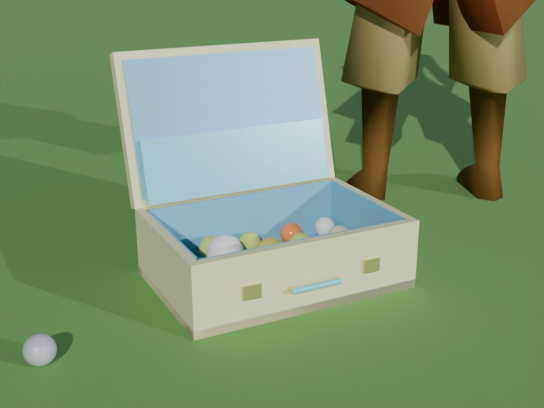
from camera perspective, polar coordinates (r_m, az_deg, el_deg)
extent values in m
plane|color=#215114|center=(1.62, 5.91, -7.50)|extent=(60.00, 60.00, 0.00)
sphere|color=teal|center=(1.45, -17.09, -10.45)|extent=(0.06, 0.06, 0.06)
cube|color=#D8CB74|center=(1.72, 0.16, -5.42)|extent=(0.62, 0.53, 0.02)
cube|color=#D8CB74|center=(1.56, 2.93, -5.40)|extent=(0.49, 0.22, 0.16)
cube|color=#D8CB74|center=(1.83, -2.19, -1.51)|extent=(0.49, 0.22, 0.16)
cube|color=#D8CB74|center=(1.60, -7.94, -4.85)|extent=(0.14, 0.29, 0.16)
cube|color=#D8CB74|center=(1.81, 7.30, -1.87)|extent=(0.14, 0.29, 0.16)
cube|color=teal|center=(1.71, 0.16, -5.05)|extent=(0.57, 0.48, 0.01)
cube|color=teal|center=(1.56, 2.71, -4.92)|extent=(0.45, 0.19, 0.14)
cube|color=teal|center=(1.81, -2.03, -1.35)|extent=(0.45, 0.19, 0.14)
cube|color=teal|center=(1.60, -7.55, -4.46)|extent=(0.13, 0.29, 0.14)
cube|color=teal|center=(1.80, 6.99, -1.66)|extent=(0.13, 0.29, 0.14)
cube|color=#D8CB74|center=(1.82, -3.24, 6.37)|extent=(0.53, 0.32, 0.34)
cube|color=teal|center=(1.80, -3.03, 6.41)|extent=(0.48, 0.27, 0.30)
cube|color=#38AEB8|center=(1.79, -2.53, 3.33)|extent=(0.45, 0.23, 0.15)
cube|color=#F2C659|center=(1.49, -1.53, -6.62)|extent=(0.04, 0.02, 0.03)
cube|color=#F2C659|center=(1.61, 7.48, -4.60)|extent=(0.04, 0.02, 0.03)
cylinder|color=#38AEB8|center=(1.54, 3.38, -6.20)|extent=(0.11, 0.06, 0.01)
cube|color=#F2C659|center=(1.52, 1.54, -6.49)|extent=(0.02, 0.02, 0.01)
cube|color=#F2C659|center=(1.57, 4.92, -5.71)|extent=(0.02, 0.02, 0.01)
sphere|color=#B69818|center=(1.54, -4.68, -6.80)|extent=(0.06, 0.06, 0.06)
sphere|color=silver|center=(1.56, -1.17, -5.94)|extent=(0.08, 0.08, 0.08)
sphere|color=beige|center=(1.60, 1.67, -5.32)|extent=(0.07, 0.07, 0.07)
sphere|color=#0E0F46|center=(1.66, 5.10, -4.65)|extent=(0.07, 0.07, 0.07)
sphere|color=gold|center=(1.71, 7.99, -4.02)|extent=(0.06, 0.06, 0.06)
sphere|color=#FF4B15|center=(1.60, -5.75, -5.93)|extent=(0.05, 0.05, 0.05)
sphere|color=gold|center=(1.63, -2.61, -5.28)|extent=(0.05, 0.05, 0.05)
sphere|color=#B3100E|center=(1.68, 0.72, -4.80)|extent=(0.04, 0.04, 0.04)
sphere|color=#B3100E|center=(1.72, 3.99, -4.04)|extent=(0.05, 0.05, 0.05)
sphere|color=#FF4B15|center=(1.76, 6.83, -3.29)|extent=(0.06, 0.06, 0.06)
sphere|color=gold|center=(1.66, -6.78, -4.94)|extent=(0.06, 0.06, 0.06)
sphere|color=silver|center=(1.69, -3.56, -3.71)|extent=(0.08, 0.08, 0.08)
sphere|color=#B69818|center=(1.72, -0.09, -3.59)|extent=(0.07, 0.07, 0.07)
sphere|color=gold|center=(1.77, 2.17, -3.11)|extent=(0.06, 0.06, 0.06)
sphere|color=beige|center=(1.82, 5.07, -2.50)|extent=(0.06, 0.06, 0.06)
sphere|color=#0E0F46|center=(1.73, -7.50, -3.83)|extent=(0.05, 0.05, 0.05)
sphere|color=gold|center=(1.75, -4.52, -3.37)|extent=(0.06, 0.06, 0.06)
sphere|color=gold|center=(1.79, -1.67, -2.92)|extent=(0.05, 0.05, 0.05)
sphere|color=#FF4B15|center=(1.84, 1.46, -2.23)|extent=(0.05, 0.05, 0.05)
sphere|color=silver|center=(1.89, 3.99, -1.74)|extent=(0.05, 0.05, 0.05)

